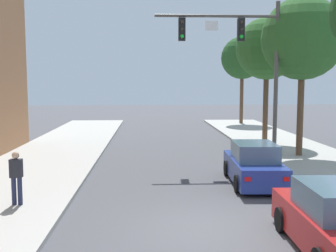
% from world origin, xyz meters
% --- Properties ---
extents(ground_plane, '(120.00, 120.00, 0.00)m').
position_xyz_m(ground_plane, '(0.00, 0.00, 0.00)').
color(ground_plane, '#4C4C51').
extents(traffic_signal_mast, '(5.91, 0.38, 7.50)m').
position_xyz_m(traffic_signal_mast, '(2.96, 9.02, 5.31)').
color(traffic_signal_mast, '#514C47').
rests_on(traffic_signal_mast, sidewalk_right).
extents(car_lead_blue, '(1.98, 4.31, 1.60)m').
position_xyz_m(car_lead_blue, '(2.48, 4.76, 0.72)').
color(car_lead_blue, navy).
rests_on(car_lead_blue, ground).
extents(car_following_red, '(1.91, 4.28, 1.60)m').
position_xyz_m(car_following_red, '(2.70, -1.61, 0.72)').
color(car_following_red, '#B21E1E').
rests_on(car_following_red, ground).
extents(pedestrian_sidewalk_left_walker, '(0.36, 0.22, 1.64)m').
position_xyz_m(pedestrian_sidewalk_left_walker, '(-5.52, 1.97, 1.06)').
color(pedestrian_sidewalk_left_walker, '#232847').
rests_on(pedestrian_sidewalk_left_walker, sidewalk_left).
extents(street_tree_second, '(4.12, 4.12, 7.94)m').
position_xyz_m(street_tree_second, '(6.18, 9.96, 6.01)').
color(street_tree_second, brown).
rests_on(street_tree_second, sidewalk_right).
extents(street_tree_third, '(3.78, 3.78, 7.66)m').
position_xyz_m(street_tree_third, '(5.74, 14.60, 5.89)').
color(street_tree_third, brown).
rests_on(street_tree_third, sidewalk_right).
extents(street_tree_farthest, '(3.81, 3.81, 7.82)m').
position_xyz_m(street_tree_farthest, '(6.96, 26.50, 6.03)').
color(street_tree_farthest, brown).
rests_on(street_tree_farthest, sidewalk_right).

